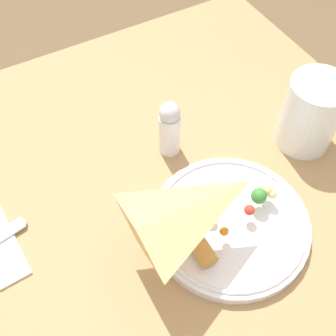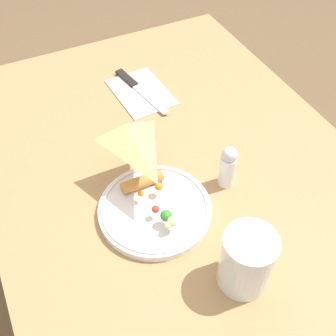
# 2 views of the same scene
# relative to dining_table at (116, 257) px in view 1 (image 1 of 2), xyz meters

# --- Properties ---
(dining_table) EXTENTS (0.97, 0.77, 0.73)m
(dining_table) POSITION_rel_dining_table_xyz_m (0.00, 0.00, 0.00)
(dining_table) COLOR #A87F51
(dining_table) RESTS_ON ground_plane
(plate_pizza) EXTENTS (0.22, 0.22, 0.05)m
(plate_pizza) POSITION_rel_dining_table_xyz_m (0.15, -0.09, 0.13)
(plate_pizza) COLOR white
(plate_pizza) RESTS_ON dining_table
(milk_glass) EXTENTS (0.09, 0.09, 0.12)m
(milk_glass) POSITION_rel_dining_table_xyz_m (0.33, -0.01, 0.17)
(milk_glass) COLOR white
(milk_glass) RESTS_ON dining_table
(salt_shaker) EXTENTS (0.03, 0.03, 0.10)m
(salt_shaker) POSITION_rel_dining_table_xyz_m (0.14, 0.07, 0.17)
(salt_shaker) COLOR white
(salt_shaker) RESTS_ON dining_table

